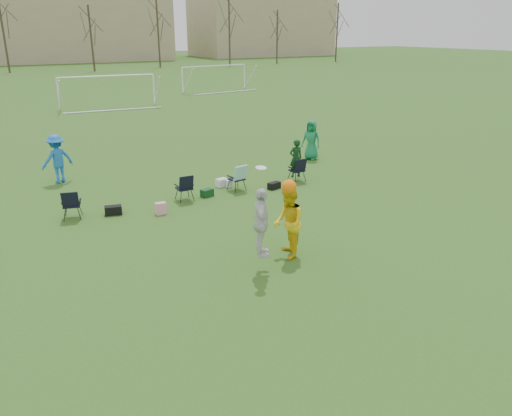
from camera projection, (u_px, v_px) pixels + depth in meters
ground at (287, 303)px, 11.30m from camera, size 260.00×260.00×0.00m
fielder_blue at (57, 159)px, 19.84m from camera, size 1.41×1.04×1.95m
fielder_green_far at (311, 140)px, 23.41m from camera, size 0.97×1.08×1.85m
center_contest at (279, 222)px, 12.92m from camera, size 2.02×1.55×2.78m
sideline_setup at (220, 180)px, 18.61m from camera, size 9.42×2.10×1.70m
goal_mid at (107, 82)px, 38.69m from camera, size 7.40×0.63×2.46m
goal_right at (215, 71)px, 49.17m from camera, size 7.35×1.14×2.46m
tree_line at (7, 35)px, 66.86m from camera, size 110.28×3.28×11.40m
building_row at (33, 28)px, 90.98m from camera, size 126.00×16.00×13.00m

